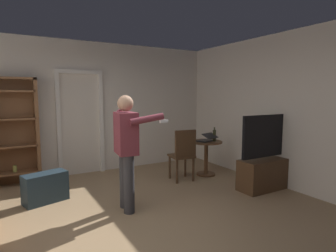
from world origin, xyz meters
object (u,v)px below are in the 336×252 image
Objects in this scene: bookshelf at (10,129)px; bottle_on_table at (214,135)px; side_table at (206,152)px; laptop at (207,139)px; wooden_chair at (183,153)px; person_blue_shirt at (127,145)px; tv_flatscreen at (268,167)px; suitcase_dark at (45,188)px.

bookshelf is 6.81× the size of bottle_on_table.
bookshelf is 3.82m from bottle_on_table.
laptop is (-0.02, -0.04, 0.28)m from side_table.
bottle_on_table is (0.14, -0.08, 0.35)m from side_table.
wooden_chair is 0.61× the size of person_blue_shirt.
tv_flatscreen is (3.88, -2.39, -0.66)m from bookshelf.
side_table is 0.43× the size of person_blue_shirt.
bottle_on_table is (0.16, -0.04, 0.07)m from laptop.
bottle_on_table is 0.17× the size of person_blue_shirt.
wooden_chair is (2.82, -1.31, -0.50)m from bookshelf.
wooden_chair is at bearing -20.48° from suitcase_dark.
wooden_chair reaches higher than side_table.
person_blue_shirt is at bearing -160.96° from bottle_on_table.
tv_flatscreen is 1.52m from wooden_chair.
bookshelf is at bearing 155.13° from wooden_chair.
side_table is 1.76× the size of laptop.
person_blue_shirt is at bearing -55.12° from bookshelf.
suitcase_dark is (-2.40, 0.17, -0.32)m from wooden_chair.
bookshelf reaches higher than side_table.
person_blue_shirt is at bearing -157.80° from side_table.
tv_flatscreen is at bearing -36.41° from suitcase_dark.
side_table is (3.45, -1.20, -0.57)m from bookshelf.
bookshelf is 1.49× the size of tv_flatscreen.
suitcase_dark is (-3.03, 0.06, -0.25)m from side_table.
bookshelf is 3.70m from side_table.
bookshelf is at bearing 160.88° from side_table.
person_blue_shirt is at bearing -58.43° from suitcase_dark.
laptop reaches higher than side_table.
person_blue_shirt is (-2.18, -0.75, 0.12)m from bottle_on_table.
suitcase_dark is at bearing -69.52° from bookshelf.
laptop is at bearing -18.35° from suitcase_dark.
laptop is at bearing 111.03° from tv_flatscreen.
wooden_chair is (-1.06, 1.08, 0.16)m from tv_flatscreen.
tv_flatscreen is 2.08× the size of suitcase_dark.
laptop is at bearing 166.40° from bottle_on_table.
tv_flatscreen is at bearing -8.41° from person_blue_shirt.
bookshelf reaches higher than person_blue_shirt.
bookshelf is 1.46m from suitcase_dark.
tv_flatscreen is 0.80× the size of person_blue_shirt.
bookshelf is 4.90× the size of laptop.
wooden_chair is at bearing -177.71° from bottle_on_table.
person_blue_shirt reaches higher than suitcase_dark.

